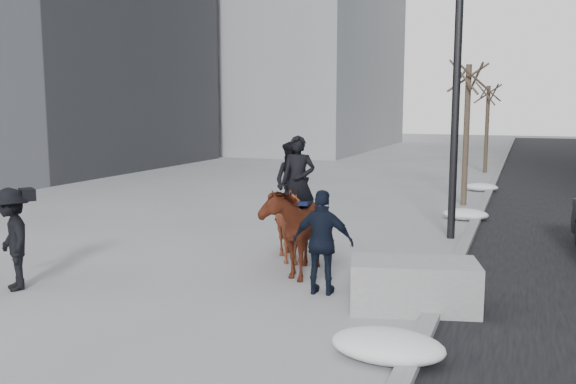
% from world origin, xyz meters
% --- Properties ---
extents(ground, '(120.00, 120.00, 0.00)m').
position_xyz_m(ground, '(0.00, 0.00, 0.00)').
color(ground, gray).
rests_on(ground, ground).
extents(curb, '(0.25, 90.00, 0.12)m').
position_xyz_m(curb, '(3.00, 10.00, 0.06)').
color(curb, gray).
rests_on(curb, ground).
extents(planter, '(2.10, 1.41, 0.77)m').
position_xyz_m(planter, '(2.67, -0.29, 0.38)').
color(planter, '#979699').
rests_on(planter, ground).
extents(tree_near, '(1.20, 1.20, 4.88)m').
position_xyz_m(tree_near, '(2.40, 10.36, 2.44)').
color(tree_near, '#3B3123').
rests_on(tree_near, ground).
extents(tree_far, '(1.20, 1.20, 4.50)m').
position_xyz_m(tree_far, '(2.40, 20.63, 2.25)').
color(tree_far, '#3C2F23').
rests_on(tree_far, ground).
extents(mounted_left, '(1.15, 2.09, 2.57)m').
position_xyz_m(mounted_left, '(0.21, 1.06, 0.96)').
color(mounted_left, '#532210').
rests_on(mounted_left, ground).
extents(mounted_right, '(1.54, 1.67, 2.41)m').
position_xyz_m(mounted_right, '(-0.16, 1.74, 0.97)').
color(mounted_right, '#471A0E').
rests_on(mounted_right, ground).
extents(feeder, '(1.07, 0.91, 1.75)m').
position_xyz_m(feeder, '(1.11, -0.05, 0.88)').
color(feeder, black).
rests_on(feeder, ground).
extents(camera_crew, '(1.30, 1.18, 1.75)m').
position_xyz_m(camera_crew, '(-3.88, -1.74, 0.89)').
color(camera_crew, black).
rests_on(camera_crew, ground).
extents(lamppost, '(0.25, 0.80, 9.09)m').
position_xyz_m(lamppost, '(2.60, 5.19, 4.99)').
color(lamppost, black).
rests_on(lamppost, ground).
extents(snow_piles, '(1.43, 16.99, 0.36)m').
position_xyz_m(snow_piles, '(2.70, 4.80, 0.17)').
color(snow_piles, silver).
rests_on(snow_piles, ground).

